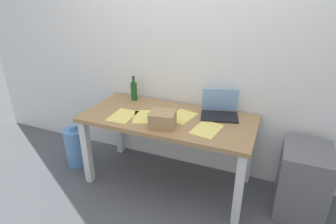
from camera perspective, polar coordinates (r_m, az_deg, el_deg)
ground_plane at (r=3.05m, az=0.00°, el=-13.60°), size 8.00×8.00×0.00m
back_wall at (r=2.86m, az=3.34°, el=12.73°), size 5.20×0.08×2.60m
desk at (r=2.70m, az=0.00°, el=-2.93°), size 1.62×0.74×0.74m
laptop_right at (r=2.71m, az=10.39°, el=0.32°), size 0.39×0.33×0.25m
beer_bottle at (r=3.04m, az=-6.90°, el=4.32°), size 0.07×0.07×0.26m
computer_mouse at (r=2.68m, az=-3.38°, el=-0.41°), size 0.07×0.11×0.03m
cardboard_box at (r=2.47m, az=-1.09°, el=-1.43°), size 0.25×0.24×0.13m
paper_sheet_front_left at (r=2.71m, az=-9.17°, el=-0.74°), size 0.22×0.30×0.00m
paper_sheet_near_back at (r=2.67m, az=2.72°, el=-0.88°), size 0.27×0.34×0.00m
paper_sheet_front_right at (r=2.46m, az=7.86°, el=-3.44°), size 0.26×0.33×0.00m
paper_yellow_folder at (r=2.67m, az=-4.69°, el=-0.94°), size 0.30×0.35×0.00m
water_cooler_jug at (r=3.34m, az=-18.05°, el=-6.66°), size 0.25×0.25×0.48m
filing_cabinet at (r=2.80m, az=25.52°, el=-12.36°), size 0.40×0.48×0.63m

